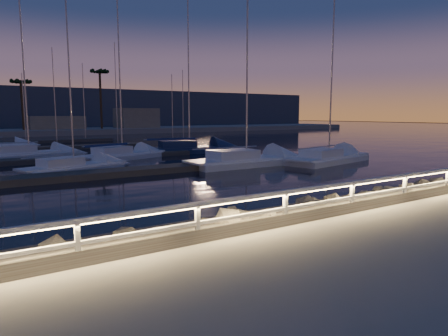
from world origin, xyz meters
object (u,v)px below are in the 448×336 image
(sailboat_c, at_px, (71,166))
(guard_rail, at_px, (257,204))
(sailboat_h, at_px, (244,160))
(sailboat_g, at_px, (120,155))
(sailboat_d, at_px, (327,158))
(sailboat_j, at_px, (27,154))
(sailboat_l, at_px, (187,148))

(sailboat_c, bearing_deg, guard_rail, -104.66)
(sailboat_c, xyz_separation_m, sailboat_h, (11.72, -3.62, 0.06))
(sailboat_h, bearing_deg, sailboat_c, 162.69)
(guard_rail, xyz_separation_m, sailboat_h, (10.69, 15.61, -0.92))
(sailboat_c, bearing_deg, sailboat_g, 29.48)
(sailboat_d, bearing_deg, sailboat_g, 127.15)
(sailboat_c, bearing_deg, sailboat_j, 80.22)
(guard_rail, height_order, sailboat_d, sailboat_d)
(sailboat_g, bearing_deg, sailboat_d, -61.12)
(guard_rail, height_order, sailboat_c, sailboat_c)
(guard_rail, height_order, sailboat_j, sailboat_j)
(sailboat_d, xyz_separation_m, sailboat_h, (-6.73, 2.15, 0.02))
(sailboat_c, distance_m, sailboat_h, 12.26)
(guard_rail, distance_m, sailboat_l, 29.53)
(sailboat_j, height_order, sailboat_l, sailboat_l)
(sailboat_h, xyz_separation_m, sailboat_j, (-13.21, 14.33, -0.00))
(sailboat_h, relative_size, sailboat_j, 1.17)
(sailboat_c, xyz_separation_m, sailboat_l, (12.85, 7.81, 0.06))
(sailboat_j, bearing_deg, guard_rail, -95.17)
(sailboat_c, bearing_deg, sailboat_l, 13.58)
(sailboat_g, bearing_deg, sailboat_c, -152.96)
(sailboat_c, relative_size, sailboat_l, 0.75)
(sailboat_d, distance_m, sailboat_h, 7.06)
(sailboat_g, relative_size, sailboat_h, 0.85)
(sailboat_d, bearing_deg, sailboat_c, 150.74)
(guard_rail, distance_m, sailboat_d, 22.03)
(sailboat_h, relative_size, sailboat_l, 1.01)
(sailboat_d, bearing_deg, sailboat_l, 100.51)
(sailboat_l, bearing_deg, sailboat_c, -138.91)
(sailboat_h, distance_m, sailboat_l, 11.49)
(sailboat_h, bearing_deg, sailboat_g, 124.66)
(guard_rail, bearing_deg, sailboat_l, 66.38)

